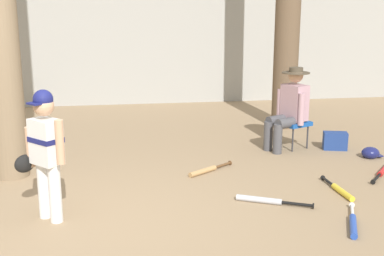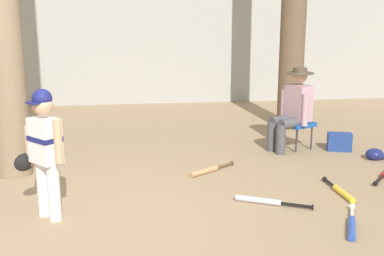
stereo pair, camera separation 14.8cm
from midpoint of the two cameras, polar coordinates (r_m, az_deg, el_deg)
The scene contains 12 objects.
ground_plane at distance 5.03m, azimuth -11.71°, elevation -10.93°, with size 60.00×60.00×0.00m, color #937A5B.
concrete_back_wall at distance 10.96m, azimuth -10.47°, elevation 9.52°, with size 18.00×0.36×2.63m, color #9E9E99.
young_ballplayer at distance 5.07m, azimuth -17.10°, elevation -2.09°, with size 0.56×0.46×1.31m.
folding_stool at distance 7.59m, azimuth 10.84°, elevation 0.45°, with size 0.53×0.53×0.41m.
seated_spectator at distance 7.46m, azimuth 10.39°, elevation 2.42°, with size 0.67×0.55×1.20m.
handbag_beside_stool at distance 7.69m, azimuth 15.33°, elevation -1.41°, with size 0.34×0.18×0.26m, color navy.
bat_yellow_trainer at distance 5.96m, azimuth 15.72°, elevation -6.81°, with size 0.10×0.73×0.07m.
bat_aluminum_silver at distance 5.51m, azimuth 7.47°, elevation -8.11°, with size 0.77×0.42×0.07m.
bat_wood_tan at distance 6.42m, azimuth 0.94°, elevation -4.80°, with size 0.64×0.47×0.07m.
bat_blue_youth at distance 5.14m, azimuth 16.95°, elevation -10.29°, with size 0.38×0.74×0.07m.
bat_red_barrel at distance 6.83m, azimuth 20.20°, elevation -4.54°, with size 0.60×0.65×0.07m.
batting_helmet_navy at distance 7.43m, azimuth 18.98°, elevation -2.68°, with size 0.29×0.22×0.17m.
Camera 1 is at (0.24, -4.56, 2.07)m, focal length 47.23 mm.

